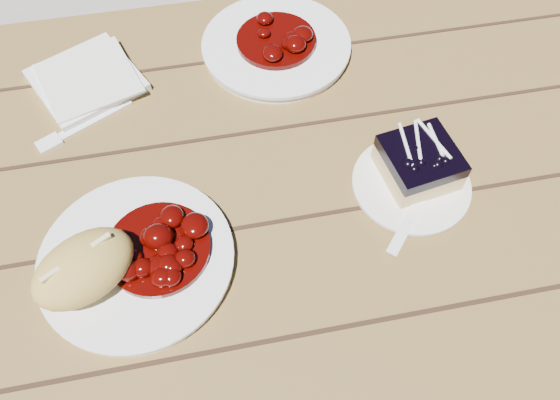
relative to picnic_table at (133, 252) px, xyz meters
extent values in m
plane|color=gray|center=(0.00, 0.00, -0.59)|extent=(60.00, 60.00, 0.00)
cube|color=brown|center=(0.00, 0.00, 0.14)|extent=(2.00, 0.80, 0.05)
cube|color=brown|center=(0.88, 0.32, -0.24)|extent=(0.07, 0.07, 0.70)
cube|color=brown|center=(0.00, 0.65, -0.15)|extent=(1.80, 0.25, 0.04)
cube|color=brown|center=(0.80, 0.65, -0.38)|extent=(0.06, 0.06, 0.42)
cylinder|color=white|center=(0.04, -0.11, 0.17)|extent=(0.24, 0.24, 0.02)
ellipsoid|color=gold|center=(-0.02, -0.13, 0.21)|extent=(0.16, 0.14, 0.07)
cylinder|color=white|center=(0.42, -0.06, 0.17)|extent=(0.16, 0.16, 0.01)
cube|color=#EFCA82|center=(0.43, -0.04, 0.19)|extent=(0.11, 0.11, 0.03)
cube|color=black|center=(0.43, -0.04, 0.21)|extent=(0.11, 0.11, 0.02)
cube|color=white|center=(-0.02, 0.23, 0.17)|extent=(0.20, 0.20, 0.01)
cylinder|color=white|center=(0.29, 0.25, 0.17)|extent=(0.24, 0.24, 0.02)
camera|label=1|loc=(0.16, -0.44, 0.80)|focal=35.00mm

